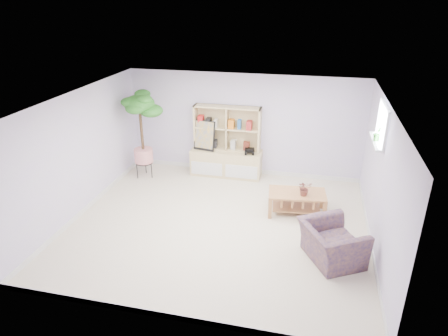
% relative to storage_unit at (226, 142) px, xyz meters
% --- Properties ---
extents(floor, '(5.50, 5.00, 0.01)m').
position_rel_storage_unit_xyz_m(floor, '(0.36, -2.24, -0.83)').
color(floor, beige).
rests_on(floor, ground).
extents(ceiling, '(5.50, 5.00, 0.01)m').
position_rel_storage_unit_xyz_m(ceiling, '(0.36, -2.24, 1.57)').
color(ceiling, white).
rests_on(ceiling, walls).
extents(walls, '(5.51, 5.01, 2.40)m').
position_rel_storage_unit_xyz_m(walls, '(0.36, -2.24, 0.37)').
color(walls, silver).
rests_on(walls, floor).
extents(baseboard, '(5.50, 5.00, 0.10)m').
position_rel_storage_unit_xyz_m(baseboard, '(0.36, -2.24, -0.78)').
color(baseboard, silver).
rests_on(baseboard, floor).
extents(window, '(0.10, 0.98, 0.68)m').
position_rel_storage_unit_xyz_m(window, '(3.09, -1.64, 1.17)').
color(window, white).
rests_on(window, walls).
extents(window_sill, '(0.14, 1.00, 0.04)m').
position_rel_storage_unit_xyz_m(window_sill, '(3.03, -1.64, 0.85)').
color(window_sill, silver).
rests_on(window_sill, walls).
extents(storage_unit, '(1.67, 0.56, 1.67)m').
position_rel_storage_unit_xyz_m(storage_unit, '(0.00, 0.00, 0.00)').
color(storage_unit, tan).
rests_on(storage_unit, floor).
extents(poster, '(0.52, 0.20, 0.71)m').
position_rel_storage_unit_xyz_m(poster, '(-0.51, -0.06, 0.15)').
color(poster, '#EDAE0C').
rests_on(poster, storage_unit).
extents(toy_truck, '(0.33, 0.25, 0.16)m').
position_rel_storage_unit_xyz_m(toy_truck, '(0.57, -0.10, -0.13)').
color(toy_truck, black).
rests_on(toy_truck, storage_unit).
extents(coffee_table, '(1.16, 0.72, 0.45)m').
position_rel_storage_unit_xyz_m(coffee_table, '(1.76, -1.47, -0.61)').
color(coffee_table, '#A16B35').
rests_on(coffee_table, floor).
extents(table_plant, '(0.34, 0.32, 0.29)m').
position_rel_storage_unit_xyz_m(table_plant, '(1.89, -1.55, -0.23)').
color(table_plant, '#1E571B').
rests_on(table_plant, coffee_table).
extents(floor_tree, '(0.90, 0.90, 2.05)m').
position_rel_storage_unit_xyz_m(floor_tree, '(-1.87, -0.53, 0.19)').
color(floor_tree, '#226025').
rests_on(floor_tree, floor).
extents(armchair, '(1.22, 1.26, 0.72)m').
position_rel_storage_unit_xyz_m(armchair, '(2.41, -2.88, -0.47)').
color(armchair, '#1C1A50').
rests_on(armchair, floor).
extents(sill_plant, '(0.18, 0.17, 0.27)m').
position_rel_storage_unit_xyz_m(sill_plant, '(3.03, -1.65, 1.00)').
color(sill_plant, '#226025').
rests_on(sill_plant, window_sill).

